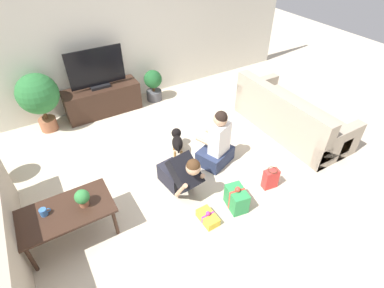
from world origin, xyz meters
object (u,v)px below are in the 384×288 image
gift_box_a (208,217)px  tabletop_plant (82,198)px  tv (97,71)px  person_sitting (217,144)px  potted_plant_back_left (38,96)px  potted_plant_back_right (153,84)px  dog (177,141)px  coffee_table (66,214)px  tv_console (103,100)px  person_kneeling (181,173)px  sofa_right (290,117)px  gift_box_b (236,198)px  mug (44,212)px  gift_bag_a (271,179)px

gift_box_a → tabletop_plant: size_ratio=1.39×
tv → gift_box_a: size_ratio=3.26×
person_sitting → potted_plant_back_left: bearing=-68.5°
tv → potted_plant_back_right: (1.05, -0.05, -0.52)m
dog → tabletop_plant: (-1.65, -0.80, 0.37)m
coffee_table → tv_console: bearing=64.6°
person_kneeling → sofa_right: bearing=-0.3°
potted_plant_back_right → gift_box_b: (-0.28, -3.17, -0.20)m
tv_console → dog: tv_console is taller
dog → gift_box_b: gift_box_b is taller
tv → gift_box_a: bearing=-84.3°
sofa_right → potted_plant_back_right: 2.75m
person_kneeling → coffee_table: bearing=171.9°
tv_console → gift_box_b: 3.31m
tv_console → person_sitting: size_ratio=1.46×
coffee_table → mug: bearing=163.8°
potted_plant_back_right → dog: size_ratio=1.25×
gift_bag_a → tv: bearing=114.0°
coffee_table → person_sitting: bearing=5.7°
tv → gift_bag_a: 3.54m
sofa_right → tabletop_plant: size_ratio=9.31×
person_sitting → tabletop_plant: person_sitting is taller
tv_console → coffee_table: bearing=-115.4°
sofa_right → coffee_table: size_ratio=1.95×
tv_console → tv: (0.00, 0.00, 0.60)m
gift_bag_a → tabletop_plant: (-2.42, 0.58, 0.44)m
gift_bag_a → dog: bearing=119.1°
coffee_table → gift_bag_a: 2.71m
person_kneeling → tabletop_plant: bearing=172.9°
gift_bag_a → gift_box_b: bearing=-175.7°
person_sitting → gift_bag_a: person_sitting is taller
gift_bag_a → mug: mug is taller
person_kneeling → mug: bearing=170.0°
potted_plant_back_left → mug: bearing=-98.7°
tv_console → person_sitting: bearing=-65.8°
tv → person_sitting: bearing=-65.8°
gift_box_a → tv_console: bearing=95.7°
person_sitting → tabletop_plant: bearing=-13.9°
person_sitting → tabletop_plant: (-2.05, -0.25, 0.24)m
tv → mug: bearing=-119.6°
potted_plant_back_left → gift_bag_a: size_ratio=3.22×
tv → gift_box_a: tv is taller
person_kneeling → dog: (0.37, 0.79, -0.11)m
tv_console → gift_bag_a: tv_console is taller
tv → gift_box_b: tv is taller
potted_plant_back_left → gift_bag_a: 4.01m
sofa_right → tv_console: (-2.64, 2.29, -0.01)m
potted_plant_back_left → mug: potted_plant_back_left is taller
person_sitting → dog: size_ratio=1.86×
potted_plant_back_right → tv: bearing=177.3°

